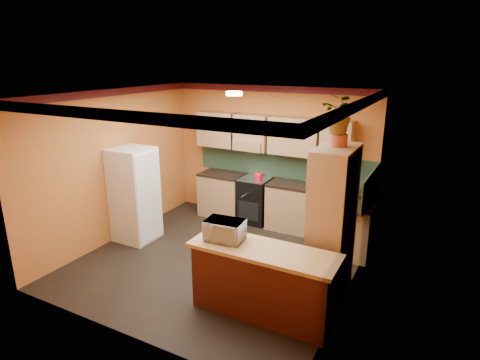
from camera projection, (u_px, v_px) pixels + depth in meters
name	position (u px, v px, depth m)	size (l,w,h in m)	color
room_shell	(226.00, 133.00, 6.22)	(4.24, 4.24, 2.72)	black
base_cabinets_back	(284.00, 206.00, 7.80)	(3.65, 0.60, 0.88)	#AA7959
countertop_back	(284.00, 183.00, 7.67)	(3.65, 0.62, 0.04)	black
stove	(255.00, 200.00, 8.08)	(0.58, 0.58, 0.91)	black
kettle	(259.00, 175.00, 7.83)	(0.17, 0.17, 0.18)	red
sink	(324.00, 187.00, 7.31)	(0.48, 0.40, 0.03)	silver
base_cabinets_right	(347.00, 230.00, 6.71)	(0.60, 0.80, 0.88)	#AA7959
countertop_right	(349.00, 204.00, 6.57)	(0.62, 0.80, 0.04)	black
fridge	(134.00, 195.00, 7.18)	(0.68, 0.66, 1.70)	white
pantry	(332.00, 222.00, 5.46)	(0.48, 0.90, 2.10)	#AA7959
fern_pot	(339.00, 140.00, 5.17)	(0.22, 0.22, 0.16)	#9E4226
fern	(341.00, 114.00, 5.08)	(0.45, 0.39, 0.51)	#AA7959
breakfast_bar	(263.00, 284.00, 5.11)	(1.80, 0.55, 0.88)	#4C1211
bar_top	(263.00, 251.00, 4.98)	(1.90, 0.65, 0.05)	tan
microwave	(225.00, 230.00, 5.18)	(0.49, 0.33, 0.27)	white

